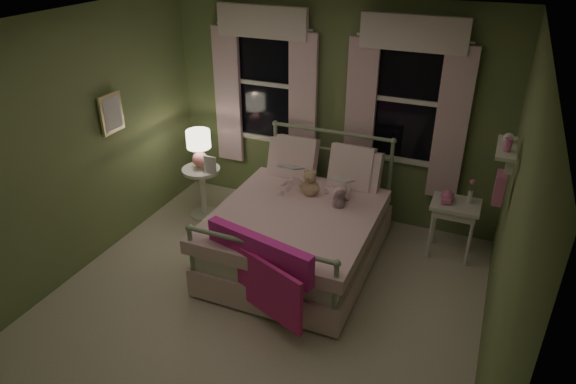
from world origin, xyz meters
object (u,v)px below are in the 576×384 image
at_px(teddy_bear, 310,185).
at_px(nightstand_left, 202,186).
at_px(bed, 301,229).
at_px(child_left, 292,165).
at_px(child_right, 340,172).
at_px(nightstand_right, 455,211).
at_px(table_lamp, 199,145).

height_order(teddy_bear, nightstand_left, teddy_bear).
xyz_separation_m(bed, nightstand_left, (-1.46, 0.41, 0.03)).
xyz_separation_m(child_left, child_right, (0.56, 0.00, 0.02)).
relative_size(child_right, nightstand_left, 1.08).
relative_size(child_right, nightstand_right, 1.10).
bearing_deg(child_left, table_lamp, 5.82).
bearing_deg(child_left, nightstand_left, 5.82).
distance_m(bed, table_lamp, 1.62).
bearing_deg(table_lamp, child_right, 0.41).
distance_m(child_left, child_right, 0.56).
bearing_deg(nightstand_left, nightstand_right, 6.15).
xyz_separation_m(child_right, nightstand_left, (-1.74, -0.01, -0.50)).
height_order(bed, teddy_bear, bed).
distance_m(bed, child_left, 0.73).
bearing_deg(child_left, nightstand_right, -164.98).
relative_size(child_right, table_lamp, 1.54).
distance_m(child_right, table_lamp, 1.74).
xyz_separation_m(bed, nightstand_right, (1.48, 0.72, 0.17)).
bearing_deg(nightstand_right, teddy_bear, -162.63).
bearing_deg(teddy_bear, bed, -90.00).
height_order(child_right, nightstand_left, child_right).
xyz_separation_m(nightstand_left, table_lamp, (0.00, -0.00, 0.54)).
bearing_deg(bed, child_right, 56.40).
bearing_deg(teddy_bear, nightstand_left, 174.28).
height_order(bed, child_right, child_right).
xyz_separation_m(bed, child_left, (-0.28, 0.42, 0.52)).
bearing_deg(nightstand_right, table_lamp, -173.85).
xyz_separation_m(child_left, nightstand_left, (-1.18, -0.01, -0.49)).
xyz_separation_m(child_right, teddy_bear, (-0.28, -0.16, -0.13)).
bearing_deg(nightstand_left, child_right, 0.41).
distance_m(nightstand_left, table_lamp, 0.54).
relative_size(child_left, child_right, 0.96).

